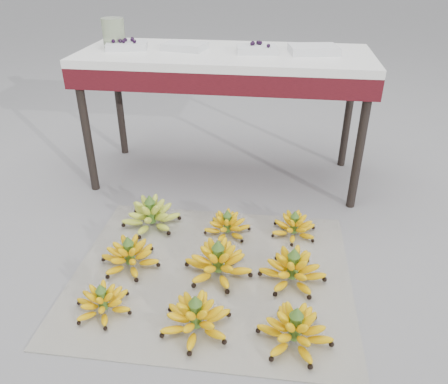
# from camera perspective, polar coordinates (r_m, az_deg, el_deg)

# --- Properties ---
(ground) EXTENTS (60.00, 60.00, 0.00)m
(ground) POSITION_cam_1_polar(r_m,az_deg,el_deg) (2.02, -3.44, -11.15)
(ground) COLOR gray
(ground) RESTS_ON ground
(newspaper_mat) EXTENTS (1.26, 1.06, 0.01)m
(newspaper_mat) POSITION_cam_1_polar(r_m,az_deg,el_deg) (2.03, -1.61, -10.60)
(newspaper_mat) COLOR silver
(newspaper_mat) RESTS_ON ground
(bunch_front_left) EXTENTS (0.31, 0.31, 0.14)m
(bunch_front_left) POSITION_cam_1_polar(r_m,az_deg,el_deg) (1.89, -15.54, -13.67)
(bunch_front_left) COLOR #FFCA02
(bunch_front_left) RESTS_ON newspaper_mat
(bunch_front_center) EXTENTS (0.30, 0.30, 0.17)m
(bunch_front_center) POSITION_cam_1_polar(r_m,az_deg,el_deg) (1.75, -3.69, -16.05)
(bunch_front_center) COLOR #FFCA02
(bunch_front_center) RESTS_ON newspaper_mat
(bunch_front_right) EXTENTS (0.33, 0.33, 0.17)m
(bunch_front_right) POSITION_cam_1_polar(r_m,az_deg,el_deg) (1.73, 9.24, -17.35)
(bunch_front_right) COLOR #FFCA02
(bunch_front_right) RESTS_ON newspaper_mat
(bunch_mid_left) EXTENTS (0.31, 0.31, 0.17)m
(bunch_mid_left) POSITION_cam_1_polar(r_m,az_deg,el_deg) (2.09, -12.21, -8.14)
(bunch_mid_left) COLOR #FFCA02
(bunch_mid_left) RESTS_ON newspaper_mat
(bunch_mid_center) EXTENTS (0.39, 0.39, 0.19)m
(bunch_mid_center) POSITION_cam_1_polar(r_m,az_deg,el_deg) (1.99, -0.78, -9.15)
(bunch_mid_center) COLOR #FFCA02
(bunch_mid_center) RESTS_ON newspaper_mat
(bunch_mid_right) EXTENTS (0.35, 0.35, 0.18)m
(bunch_mid_right) POSITION_cam_1_polar(r_m,az_deg,el_deg) (1.98, 8.96, -9.95)
(bunch_mid_right) COLOR #FFCA02
(bunch_mid_right) RESTS_ON newspaper_mat
(bunch_back_left) EXTENTS (0.37, 0.37, 0.19)m
(bunch_back_left) POSITION_cam_1_polar(r_m,az_deg,el_deg) (2.35, -9.51, -2.98)
(bunch_back_left) COLOR #8CB538
(bunch_back_left) RESTS_ON newspaper_mat
(bunch_back_center) EXTENTS (0.26, 0.26, 0.14)m
(bunch_back_center) POSITION_cam_1_polar(r_m,az_deg,el_deg) (2.26, 0.43, -4.40)
(bunch_back_center) COLOR #FFCA02
(bunch_back_center) RESTS_ON newspaper_mat
(bunch_back_right) EXTENTS (0.25, 0.25, 0.14)m
(bunch_back_right) POSITION_cam_1_polar(r_m,az_deg,el_deg) (2.28, 9.12, -4.47)
(bunch_back_right) COLOR #FFCA02
(bunch_back_right) RESTS_ON newspaper_mat
(vendor_table) EXTENTS (1.65, 0.66, 0.79)m
(vendor_table) POSITION_cam_1_polar(r_m,az_deg,el_deg) (2.61, 0.10, 15.93)
(vendor_table) COLOR black
(vendor_table) RESTS_ON ground
(tray_far_left) EXTENTS (0.26, 0.21, 0.06)m
(tray_far_left) POSITION_cam_1_polar(r_m,az_deg,el_deg) (2.71, -12.58, 18.21)
(tray_far_left) COLOR silver
(tray_far_left) RESTS_ON vendor_table
(tray_left) EXTENTS (0.26, 0.21, 0.04)m
(tray_left) POSITION_cam_1_polar(r_m,az_deg,el_deg) (2.65, -5.15, 18.45)
(tray_left) COLOR silver
(tray_left) RESTS_ON vendor_table
(tray_right) EXTENTS (0.24, 0.19, 0.06)m
(tray_right) POSITION_cam_1_polar(r_m,az_deg,el_deg) (2.56, 4.35, 18.14)
(tray_right) COLOR silver
(tray_right) RESTS_ON vendor_table
(tray_far_right) EXTENTS (0.29, 0.23, 0.04)m
(tray_far_right) POSITION_cam_1_polar(r_m,az_deg,el_deg) (2.59, 11.61, 17.78)
(tray_far_right) COLOR silver
(tray_far_right) RESTS_ON vendor_table
(glass_jar) EXTENTS (0.15, 0.15, 0.16)m
(glass_jar) POSITION_cam_1_polar(r_m,az_deg,el_deg) (2.76, -14.22, 19.51)
(glass_jar) COLOR beige
(glass_jar) RESTS_ON vendor_table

